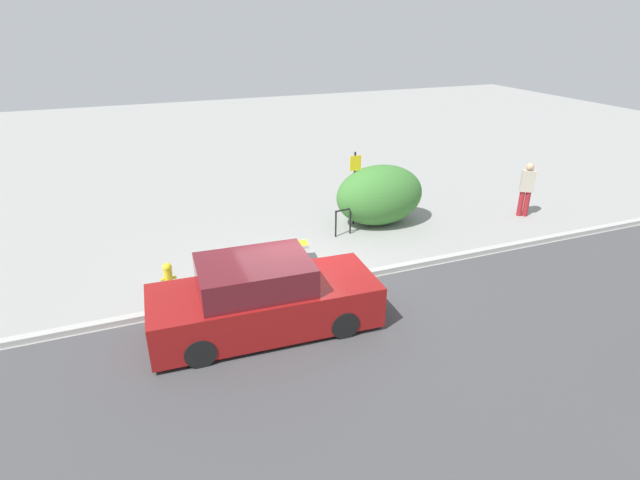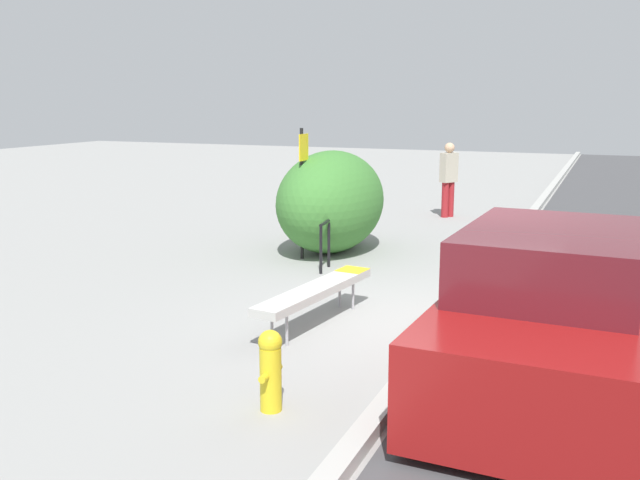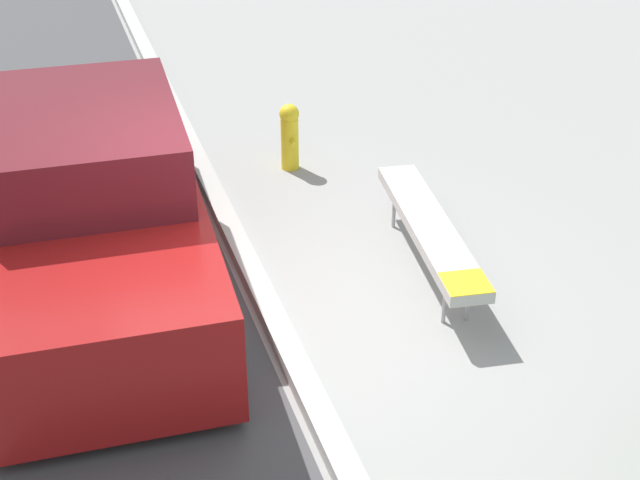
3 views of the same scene
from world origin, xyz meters
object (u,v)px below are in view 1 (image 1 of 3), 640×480
Objects in this scene: sign_post at (355,182)px; fire_hydrant at (168,277)px; parked_car_near at (263,299)px; bench at (263,249)px; bike_rack at (343,219)px; pedestrian at (526,188)px.

sign_post is 6.36m from fire_hydrant.
parked_car_near is at bearing -132.54° from sign_post.
bench is at bearing -153.59° from sign_post.
bike_rack is (2.71, 0.98, 0.06)m from bench.
bench is 0.51× the size of parked_car_near.
sign_post is 0.49× the size of parked_car_near.
bike_rack is 6.18m from pedestrian.
bike_rack is 5.42m from fire_hydrant.
pedestrian reaches higher than parked_car_near.
bike_rack is 0.36× the size of sign_post.
sign_post reaches higher than bench.
pedestrian reaches higher than bike_rack.
bench is 2.99m from parked_car_near.
parked_car_near is at bearing -98.09° from bench.
fire_hydrant is 0.16× the size of parked_car_near.
pedestrian is 10.14m from parked_car_near.
parked_car_near reaches higher than bike_rack.
bike_rack is 1.08× the size of fire_hydrant.
sign_post is 3.01× the size of fire_hydrant.
bench is 1.05× the size of sign_post.
bench is at bearing 13.55° from fire_hydrant.
fire_hydrant is at bearing -158.76° from sign_post.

